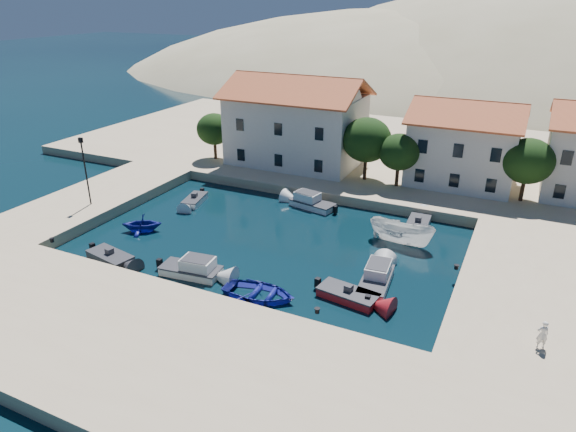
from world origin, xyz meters
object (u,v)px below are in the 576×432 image
object	(u,v)px
building_mid	(464,142)
boat_east	(401,244)
cabin_cruiser_south	(191,269)
rowboat_south	(259,297)
building_left	(296,119)
cabin_cruiser_east	(376,280)
lamppost	(85,165)
pedestrian	(542,334)

from	to	relation	value
building_mid	boat_east	xyz separation A→B (m)	(-2.24, -14.71, -5.22)
cabin_cruiser_south	rowboat_south	bearing A→B (deg)	-11.82
building_left	cabin_cruiser_east	size ratio (longest dim) A/B	3.07
building_left	boat_east	xyz separation A→B (m)	(15.76, -13.71, -5.94)
boat_east	lamppost	bearing A→B (deg)	109.98
building_mid	pedestrian	xyz separation A→B (m)	(8.20, -25.98, -3.37)
cabin_cruiser_east	boat_east	size ratio (longest dim) A/B	0.87
building_left	lamppost	xyz separation A→B (m)	(-11.50, -20.00, -1.18)
pedestrian	lamppost	bearing A→B (deg)	-27.10
cabin_cruiser_south	rowboat_south	world-z (taller)	cabin_cruiser_south
rowboat_south	boat_east	bearing A→B (deg)	-33.00
building_mid	rowboat_south	size ratio (longest dim) A/B	2.08
cabin_cruiser_south	cabin_cruiser_east	xyz separation A→B (m)	(12.52, 4.31, 0.00)
building_left	boat_east	world-z (taller)	building_left
lamppost	pedestrian	size ratio (longest dim) A/B	3.67
building_mid	rowboat_south	distance (m)	28.69
building_left	lamppost	size ratio (longest dim) A/B	2.36
lamppost	boat_east	xyz separation A→B (m)	(27.26, 6.29, -4.75)
lamppost	building_left	bearing A→B (deg)	60.10
cabin_cruiser_south	cabin_cruiser_east	world-z (taller)	same
lamppost	cabin_cruiser_south	bearing A→B (deg)	-19.57
rowboat_south	pedestrian	world-z (taller)	pedestrian
building_mid	cabin_cruiser_south	world-z (taller)	building_mid
cabin_cruiser_east	boat_east	world-z (taller)	cabin_cruiser_east
lamppost	boat_east	bearing A→B (deg)	13.00
rowboat_south	pedestrian	size ratio (longest dim) A/B	2.97
building_mid	rowboat_south	bearing A→B (deg)	-108.09
lamppost	boat_east	world-z (taller)	lamppost
rowboat_south	building_left	bearing A→B (deg)	14.99
building_left	boat_east	bearing A→B (deg)	-41.02
building_mid	boat_east	size ratio (longest dim) A/B	1.91
lamppost	rowboat_south	world-z (taller)	lamppost
boat_east	cabin_cruiser_east	bearing A→B (deg)	-172.41
building_mid	boat_east	world-z (taller)	building_mid
building_mid	lamppost	xyz separation A→B (m)	(-29.50, -21.00, -0.47)
cabin_cruiser_south	cabin_cruiser_east	size ratio (longest dim) A/B	0.96
boat_east	pedestrian	bearing A→B (deg)	-130.22
cabin_cruiser_east	boat_east	distance (m)	7.27
cabin_cruiser_south	pedestrian	xyz separation A→B (m)	(22.89, 0.28, 1.37)
cabin_cruiser_east	building_mid	bearing A→B (deg)	-11.01
pedestrian	building_mid	bearing A→B (deg)	-92.05
building_mid	boat_east	distance (m)	15.77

